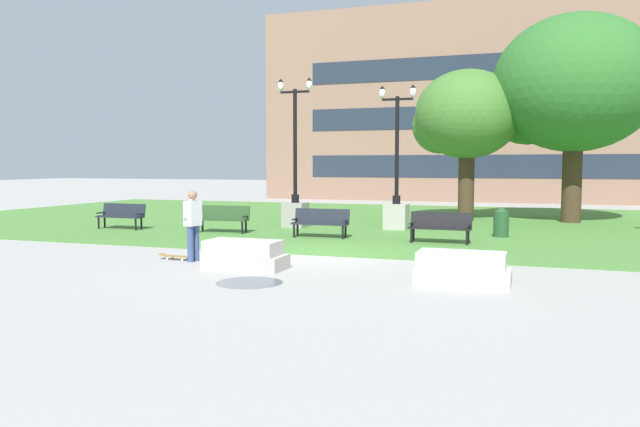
{
  "coord_description": "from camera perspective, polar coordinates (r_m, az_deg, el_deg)",
  "views": [
    {
      "loc": [
        5.18,
        -14.84,
        2.33
      ],
      "look_at": [
        0.5,
        -1.4,
        1.2
      ],
      "focal_mm": 35.0,
      "sensor_mm": 36.0,
      "label": 1
    }
  ],
  "objects": [
    {
      "name": "ground_plane",
      "position": [
        15.89,
        -0.02,
        -3.89
      ],
      "size": [
        140.0,
        140.0,
        0.0
      ],
      "primitive_type": "plane",
      "color": "#A3A09B"
    },
    {
      "name": "grass_lawn",
      "position": [
        25.48,
        7.41,
        -0.73
      ],
      "size": [
        40.0,
        20.0,
        0.02
      ],
      "primitive_type": "cube",
      "color": "#4C8438",
      "rests_on": "ground"
    },
    {
      "name": "concrete_block_center",
      "position": [
        14.0,
        -6.93,
        -3.8
      ],
      "size": [
        1.8,
        0.9,
        0.64
      ],
      "color": "#B2ADA3",
      "rests_on": "ground"
    },
    {
      "name": "concrete_block_left",
      "position": [
        12.38,
        12.86,
        -4.98
      ],
      "size": [
        1.8,
        0.9,
        0.64
      ],
      "color": "#BCB7B2",
      "rests_on": "ground"
    },
    {
      "name": "person_skateboarder",
      "position": [
        15.19,
        -11.55,
        -0.69
      ],
      "size": [
        0.31,
        0.59,
        1.71
      ],
      "color": "#384C7A",
      "rests_on": "ground"
    },
    {
      "name": "skateboard",
      "position": [
        15.6,
        -12.9,
        -3.85
      ],
      "size": [
        1.03,
        0.28,
        0.14
      ],
      "color": "olive",
      "rests_on": "ground"
    },
    {
      "name": "puddle",
      "position": [
        12.42,
        -6.48,
        -6.29
      ],
      "size": [
        1.33,
        1.33,
        0.01
      ],
      "primitive_type": "cylinder",
      "color": "#47515B",
      "rests_on": "ground"
    },
    {
      "name": "park_bench_near_left",
      "position": [
        23.36,
        -17.69,
        -0.08
      ],
      "size": [
        1.81,
        0.58,
        0.9
      ],
      "color": "#1E232D",
      "rests_on": "grass_lawn"
    },
    {
      "name": "park_bench_near_right",
      "position": [
        18.6,
        10.94,
        -1.08
      ],
      "size": [
        1.8,
        0.53,
        0.9
      ],
      "color": "black",
      "rests_on": "grass_lawn"
    },
    {
      "name": "park_bench_far_left",
      "position": [
        21.35,
        -8.84,
        -0.33
      ],
      "size": [
        1.83,
        0.65,
        0.9
      ],
      "color": "#284723",
      "rests_on": "grass_lawn"
    },
    {
      "name": "park_bench_far_right",
      "position": [
        19.64,
        0.06,
        -0.7
      ],
      "size": [
        1.81,
        0.57,
        0.9
      ],
      "color": "#1E232D",
      "rests_on": "grass_lawn"
    },
    {
      "name": "lamp_post_right",
      "position": [
        22.86,
        -2.28,
        1.47
      ],
      "size": [
        1.32,
        0.8,
        5.42
      ],
      "color": "gray",
      "rests_on": "grass_lawn"
    },
    {
      "name": "lamp_post_center",
      "position": [
        22.3,
        7.0,
        1.21
      ],
      "size": [
        1.32,
        0.8,
        5.08
      ],
      "color": "#ADA89E",
      "rests_on": "grass_lawn"
    },
    {
      "name": "tree_near_right",
      "position": [
        26.86,
        22.1,
        10.78
      ],
      "size": [
        6.62,
        6.31,
        8.15
      ],
      "color": "#42301E",
      "rests_on": "grass_lawn"
    },
    {
      "name": "tree_near_left",
      "position": [
        26.44,
        13.22,
        8.66
      ],
      "size": [
        4.47,
        4.25,
        6.15
      ],
      "color": "#42301E",
      "rests_on": "grass_lawn"
    },
    {
      "name": "trash_bin",
      "position": [
        20.64,
        16.23,
        -0.73
      ],
      "size": [
        0.49,
        0.49,
        0.96
      ],
      "color": "#234C28",
      "rests_on": "grass_lawn"
    },
    {
      "name": "building_facade_distant",
      "position": [
        39.71,
        13.61,
        9.88
      ],
      "size": [
        26.89,
        1.03,
        12.25
      ],
      "color": "#8E6B56",
      "rests_on": "ground"
    }
  ]
}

